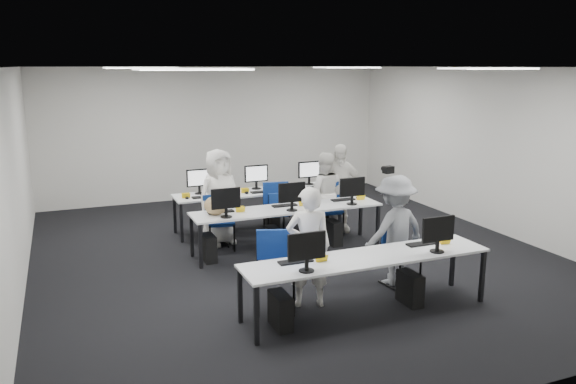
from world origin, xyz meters
name	(u,v)px	position (x,y,z in m)	size (l,w,h in m)	color
room	(292,164)	(0.00, 0.00, 1.50)	(9.00, 9.02, 3.00)	black
ceiling_panels	(293,68)	(0.00, 0.00, 2.98)	(5.20, 4.60, 0.02)	white
desk_front	(367,260)	(0.00, -2.40, 0.68)	(3.20, 0.70, 0.73)	silver
desk_mid	(288,211)	(0.00, 0.20, 0.68)	(3.20, 0.70, 0.73)	silver
desk_back	(260,193)	(0.00, 1.60, 0.68)	(3.20, 0.70, 0.73)	silver
equipment_front	(354,288)	(-0.19, -2.42, 0.36)	(2.51, 0.41, 1.19)	#0B269A
equipment_mid	(277,231)	(-0.19, 0.18, 0.36)	(2.91, 0.41, 1.19)	white
equipment_back	(269,209)	(0.19, 1.62, 0.36)	(2.91, 0.41, 1.19)	white
chair_0	(275,285)	(-1.01, -1.87, 0.31)	(0.62, 0.65, 0.98)	navy
chair_1	(399,267)	(0.88, -1.80, 0.27)	(0.47, 0.50, 0.85)	navy
chair_2	(222,232)	(-0.98, 0.74, 0.28)	(0.54, 0.57, 0.89)	navy
chair_3	(278,222)	(0.08, 0.87, 0.31)	(0.57, 0.61, 0.99)	navy
chair_4	(329,220)	(1.06, 0.79, 0.27)	(0.45, 0.48, 0.85)	navy
chair_5	(218,228)	(-0.99, 0.97, 0.29)	(0.59, 0.61, 0.91)	navy
chair_6	(277,222)	(0.12, 1.01, 0.26)	(0.47, 0.50, 0.84)	navy
chair_7	(328,214)	(1.16, 1.05, 0.31)	(0.62, 0.65, 0.97)	navy
handbag	(216,205)	(-1.21, 0.22, 0.88)	(0.37, 0.24, 0.30)	tan
student_0	(309,247)	(-0.58, -1.94, 0.78)	(0.57, 0.38, 1.57)	white
student_1	(324,193)	(0.99, 0.89, 0.75)	(0.73, 0.57, 1.50)	white
student_2	(219,197)	(-0.95, 0.98, 0.83)	(0.81, 0.53, 1.65)	white
student_3	(339,188)	(1.30, 0.89, 0.82)	(0.96, 0.40, 1.64)	white
photographer	(395,230)	(0.84, -1.70, 0.78)	(1.01, 0.58, 1.56)	gray
dslr_camera	(388,170)	(0.81, -1.52, 1.61)	(0.14, 0.18, 0.10)	black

